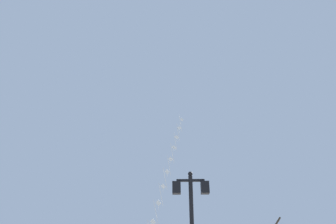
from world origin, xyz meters
TOP-DOWN VIEW (x-y plane):
  - twin_lantern_lamp_post at (1.70, 8.14)m, footprint 1.24×0.28m
  - kite_train at (0.46, 21.21)m, footprint 3.19×11.53m

SIDE VIEW (x-z plane):
  - twin_lantern_lamp_post at x=1.70m, z-range 0.93..5.82m
  - kite_train at x=0.46m, z-range 0.60..16.50m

